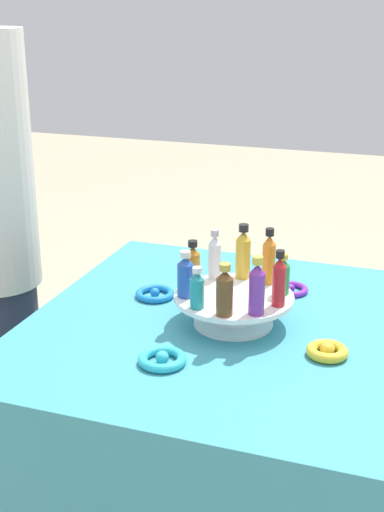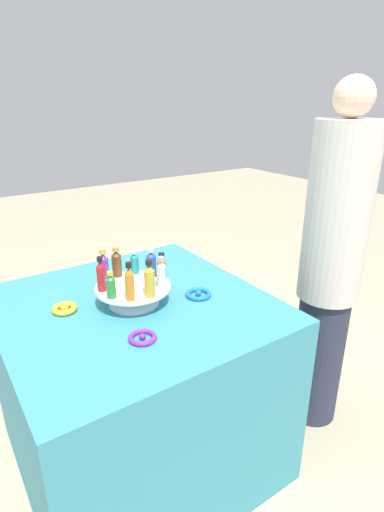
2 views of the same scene
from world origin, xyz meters
name	(u,v)px [view 2 (image 2 of 2)]	position (x,y,z in m)	size (l,w,h in m)	color
ground_plane	(143,452)	(0.00, 0.00, 0.00)	(12.00, 12.00, 0.00)	tan
party_table	(139,384)	(0.00, 0.00, 0.40)	(1.01, 1.01, 0.79)	teal
display_stand	(133,292)	(0.00, 0.00, 0.84)	(0.30, 0.30, 0.08)	white
bottle_purple	(104,267)	(-0.09, -0.08, 0.94)	(0.04, 0.04, 0.14)	#702D93
bottle_red	(101,275)	(-0.03, -0.12, 0.94)	(0.03, 0.03, 0.14)	#B21E23
bottle_green	(111,286)	(0.05, -0.11, 0.92)	(0.03, 0.03, 0.10)	#288438
bottle_orange	(130,283)	(0.10, -0.06, 0.94)	(0.03, 0.03, 0.15)	orange
bottle_gold	(150,280)	(0.12, 0.01, 0.94)	(0.04, 0.04, 0.14)	gold
bottle_clear	(162,274)	(0.09, 0.08, 0.93)	(0.03, 0.03, 0.13)	silver
bottle_amber	(162,268)	(0.03, 0.12, 0.93)	(0.04, 0.04, 0.12)	#AD6B19
bottle_blue	(151,263)	(-0.05, 0.11, 0.93)	(0.04, 0.04, 0.12)	#234CAD
bottle_teal	(135,263)	(-0.10, 0.06, 0.92)	(0.03, 0.03, 0.10)	teal
bottle_brown	(117,263)	(-0.12, -0.01, 0.93)	(0.04, 0.04, 0.13)	brown
ribbon_bow_purple	(143,338)	(0.25, -0.09, 0.80)	(0.10, 0.10, 0.02)	purple
ribbon_bow_blue	(198,294)	(0.09, 0.25, 0.80)	(0.11, 0.11, 0.03)	blue
ribbon_bow_teal	(128,274)	(-0.25, 0.09, 0.80)	(0.11, 0.11, 0.03)	#2DB7CC
ribbon_bow_gold	(65,308)	(-0.09, -0.25, 0.81)	(0.10, 0.10, 0.03)	gold
person_figure	(330,268)	(0.26, 0.87, 0.83)	(0.28, 0.28, 1.64)	#282D42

